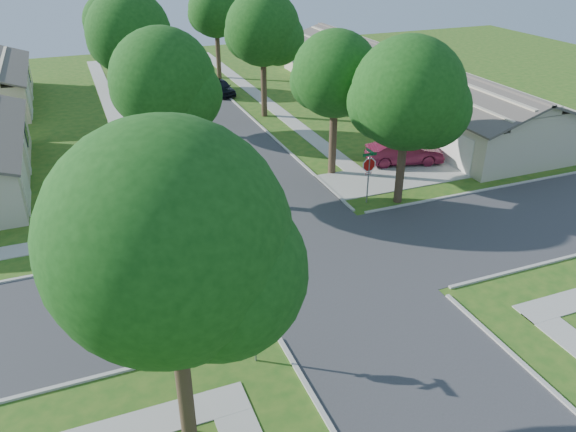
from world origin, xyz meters
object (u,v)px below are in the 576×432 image
(tree_sw_corner, at_px, (171,250))
(house_ne_near, at_px, (470,117))
(stop_sign_ne, at_px, (369,167))
(tree_e_mid, at_px, (264,32))
(tree_ne_corner, at_px, (409,98))
(car_driveway, at_px, (404,152))
(car_curb_east, at_px, (220,87))
(tree_e_far, at_px, (216,12))
(house_ne_far, at_px, (349,63))
(tree_e_near, at_px, (336,78))
(tree_w_mid, at_px, (130,37))
(tree_w_far, at_px, (111,24))
(tree_w_near, at_px, (164,86))
(stop_sign_sw, at_px, (254,312))
(car_curb_west, at_px, (132,73))

(tree_sw_corner, bearing_deg, house_ne_near, 37.52)
(stop_sign_ne, distance_m, house_ne_near, 12.94)
(tree_e_mid, relative_size, tree_ne_corner, 1.06)
(tree_e_mid, relative_size, car_driveway, 1.99)
(car_driveway, height_order, car_curb_east, car_driveway)
(tree_e_far, relative_size, house_ne_far, 0.64)
(house_ne_near, relative_size, car_driveway, 2.94)
(tree_e_near, distance_m, house_ne_near, 12.14)
(house_ne_near, xyz_separation_m, car_driveway, (-6.54, -2.30, -0.75))
(tree_w_mid, distance_m, car_driveway, 19.57)
(house_ne_far, bearing_deg, tree_w_mid, -158.83)
(house_ne_far, distance_m, car_curb_east, 12.85)
(house_ne_near, bearing_deg, tree_e_near, -169.96)
(tree_e_near, height_order, house_ne_far, tree_e_near)
(tree_e_mid, bearing_deg, tree_sw_corner, -113.53)
(tree_e_far, relative_size, car_driveway, 1.89)
(house_ne_near, xyz_separation_m, car_curb_east, (-12.79, 17.13, -0.85))
(tree_w_mid, relative_size, tree_w_far, 1.19)
(tree_ne_corner, height_order, car_curb_east, tree_ne_corner)
(tree_w_far, distance_m, tree_sw_corner, 41.10)
(stop_sign_ne, bearing_deg, tree_w_near, 155.26)
(tree_ne_corner, relative_size, house_ne_far, 0.64)
(tree_w_mid, bearing_deg, stop_sign_sw, -90.13)
(tree_sw_corner, height_order, car_curb_west, tree_sw_corner)
(tree_w_mid, relative_size, tree_sw_corner, 1.00)
(stop_sign_sw, bearing_deg, tree_e_mid, 69.80)
(tree_e_mid, relative_size, house_ne_far, 0.68)
(tree_e_near, relative_size, tree_w_near, 0.92)
(tree_w_far, xyz_separation_m, tree_ne_corner, (11.01, -29.80, 0.09))
(tree_w_near, bearing_deg, tree_e_mid, 51.92)
(stop_sign_sw, height_order, tree_e_near, tree_e_near)
(tree_e_near, bearing_deg, car_curb_east, 94.64)
(tree_sw_corner, bearing_deg, stop_sign_ne, 43.94)
(tree_e_near, bearing_deg, house_ne_far, 60.65)
(tree_ne_corner, height_order, house_ne_far, tree_ne_corner)
(tree_e_near, height_order, car_curb_west, tree_e_near)
(tree_ne_corner, bearing_deg, tree_e_mid, 95.45)
(tree_e_near, distance_m, tree_sw_corner, 20.12)
(tree_w_near, relative_size, house_ne_far, 0.66)
(tree_e_mid, distance_m, tree_ne_corner, 16.89)
(tree_e_far, bearing_deg, house_ne_near, -63.97)
(car_curb_east, bearing_deg, car_driveway, -79.74)
(stop_sign_sw, height_order, tree_sw_corner, tree_sw_corner)
(tree_e_near, bearing_deg, car_curb_west, 106.45)
(stop_sign_ne, distance_m, tree_w_near, 11.07)
(tree_w_mid, bearing_deg, car_curb_west, 84.49)
(house_ne_far, bearing_deg, house_ne_near, -90.00)
(tree_e_mid, distance_m, car_curb_west, 17.80)
(tree_e_mid, bearing_deg, car_driveway, -69.12)
(car_curb_west, bearing_deg, house_ne_near, 135.40)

